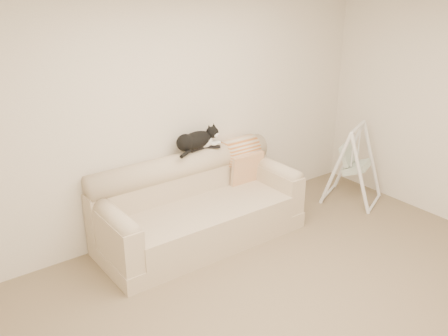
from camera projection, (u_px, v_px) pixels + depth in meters
name	position (u px, v px, depth m)	size (l,w,h in m)	color
ground_plane	(308.00, 310.00, 4.28)	(5.00, 5.00, 0.00)	#776449
room_shell	(321.00, 142.00, 3.71)	(5.04, 4.04, 2.60)	beige
sofa	(197.00, 208.00, 5.32)	(2.20, 0.93, 0.90)	#C4B793
remote_a	(197.00, 149.00, 5.39)	(0.19, 0.08, 0.03)	black
remote_b	(213.00, 147.00, 5.47)	(0.17, 0.14, 0.02)	black
tuxedo_cat	(196.00, 140.00, 5.34)	(0.62, 0.34, 0.24)	black
throw_blanket	(240.00, 154.00, 5.76)	(0.43, 0.38, 0.58)	#C76B2A
baby_swing	(353.00, 163.00, 6.14)	(0.80, 0.82, 0.98)	white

